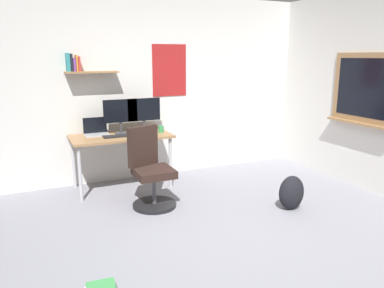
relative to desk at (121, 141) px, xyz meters
name	(u,v)px	position (x,y,z in m)	size (l,w,h in m)	color
ground_plane	(235,245)	(0.55, -2.04, -0.65)	(5.20, 5.20, 0.00)	gray
wall_back	(149,88)	(0.55, 0.41, 0.65)	(5.00, 0.30, 2.60)	silver
desk	(121,141)	(0.00, 0.00, 0.00)	(1.31, 0.66, 0.73)	#997047
office_chair	(151,173)	(0.15, -0.76, -0.25)	(0.53, 0.55, 0.95)	black
laptop	(96,131)	(-0.29, 0.16, 0.13)	(0.31, 0.21, 0.23)	#ADAFB5
monitor_primary	(120,114)	(0.03, 0.11, 0.35)	(0.46, 0.17, 0.46)	#38383D
monitor_secondary	(144,112)	(0.36, 0.11, 0.35)	(0.46, 0.17, 0.46)	#38383D
keyboard	(118,136)	(-0.07, -0.08, 0.09)	(0.37, 0.13, 0.02)	black
computer_mouse	(138,134)	(0.21, -0.08, 0.09)	(0.10, 0.06, 0.03)	#262628
coffee_mug	(161,129)	(0.55, -0.03, 0.12)	(0.08, 0.08, 0.09)	#338C4C
backpack	(291,193)	(1.60, -1.56, -0.45)	(0.32, 0.22, 0.41)	black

